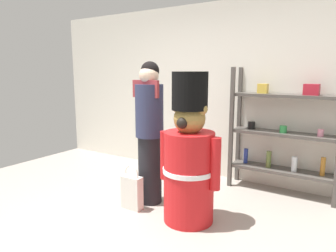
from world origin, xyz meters
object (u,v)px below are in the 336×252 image
object	(u,v)px
teddy_bear_guard	(189,160)
shopping_bag	(132,192)
person_shopper	(150,130)
merchandise_shelf	(284,132)

from	to	relation	value
teddy_bear_guard	shopping_bag	xyz separation A→B (m)	(-0.70, -0.11, -0.48)
person_shopper	shopping_bag	distance (m)	0.76
person_shopper	shopping_bag	world-z (taller)	person_shopper
merchandise_shelf	shopping_bag	size ratio (longest dim) A/B	3.14
merchandise_shelf	teddy_bear_guard	bearing A→B (deg)	-115.41
teddy_bear_guard	person_shopper	size ratio (longest dim) A/B	0.93
teddy_bear_guard	person_shopper	bearing A→B (deg)	165.00
merchandise_shelf	shopping_bag	world-z (taller)	merchandise_shelf
merchandise_shelf	person_shopper	size ratio (longest dim) A/B	0.97
merchandise_shelf	teddy_bear_guard	size ratio (longest dim) A/B	1.04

